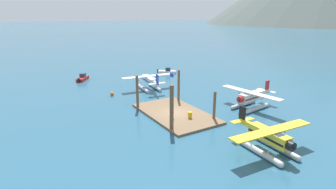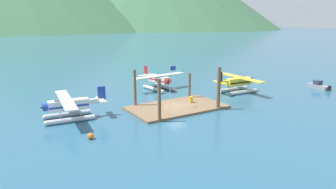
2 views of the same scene
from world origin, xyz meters
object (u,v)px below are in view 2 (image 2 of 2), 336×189
seaplane_cream_bow_right (159,81)px  mooring_buoy (91,136)px  fuel_drum (191,100)px  seaplane_white_port_fwd (69,107)px  flagpole (171,82)px  seaplane_yellow_stbd_fwd (239,83)px  boat_grey_open_se (318,86)px

seaplane_cream_bow_right → mooring_buoy: bearing=-137.5°
fuel_drum → mooring_buoy: 17.63m
fuel_drum → seaplane_white_port_fwd: (-17.05, 2.37, 0.84)m
flagpole → seaplane_yellow_stbd_fwd: 16.02m
flagpole → seaplane_cream_bow_right: 12.97m
boat_grey_open_se → seaplane_cream_bow_right: bearing=150.0°
fuel_drum → seaplane_yellow_stbd_fwd: (11.63, 1.85, 0.84)m
seaplane_cream_bow_right → boat_grey_open_se: size_ratio=2.17×
seaplane_cream_bow_right → boat_grey_open_se: (25.35, -14.62, -1.09)m
seaplane_yellow_stbd_fwd → boat_grey_open_se: size_ratio=2.17×
fuel_drum → boat_grey_open_se: size_ratio=0.18×
seaplane_cream_bow_right → boat_grey_open_se: bearing=-30.0°
mooring_buoy → seaplane_white_port_fwd: 7.80m
mooring_buoy → boat_grey_open_se: bearing=2.2°
boat_grey_open_se → seaplane_yellow_stbd_fwd: bearing=159.5°
seaplane_white_port_fwd → seaplane_yellow_stbd_fwd: bearing=-1.0°
fuel_drum → mooring_buoy: (-16.80, -5.33, -0.40)m
seaplane_yellow_stbd_fwd → seaplane_cream_bow_right: bearing=139.4°
mooring_buoy → fuel_drum: bearing=17.6°
flagpole → boat_grey_open_se: size_ratio=1.23×
fuel_drum → boat_grey_open_se: 26.57m
seaplane_cream_bow_right → flagpole: bearing=-112.9°
fuel_drum → seaplane_yellow_stbd_fwd: size_ratio=0.08×
flagpole → seaplane_cream_bow_right: size_ratio=0.57×
flagpole → mooring_buoy: flagpole is taller
boat_grey_open_se → flagpole: bearing=174.6°
flagpole → boat_grey_open_se: flagpole is taller
mooring_buoy → seaplane_white_port_fwd: size_ratio=0.06×
mooring_buoy → boat_grey_open_se: boat_grey_open_se is taller
boat_grey_open_se → fuel_drum: bearing=172.1°
fuel_drum → seaplane_yellow_stbd_fwd: 11.80m
seaplane_yellow_stbd_fwd → seaplane_white_port_fwd: bearing=179.0°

